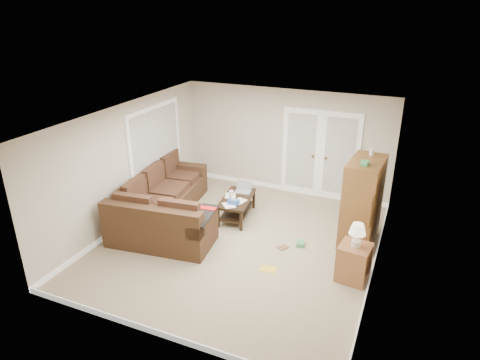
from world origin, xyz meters
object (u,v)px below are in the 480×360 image
at_px(sectional_sofa, 164,208).
at_px(coffee_table, 237,206).
at_px(tv_armoire, 362,202).
at_px(side_cabinet, 354,259).

height_order(sectional_sofa, coffee_table, sectional_sofa).
distance_m(coffee_table, tv_armoire, 2.63).
bearing_deg(coffee_table, sectional_sofa, -153.52).
height_order(coffee_table, side_cabinet, side_cabinet).
height_order(sectional_sofa, tv_armoire, tv_armoire).
height_order(tv_armoire, side_cabinet, tv_armoire).
relative_size(sectional_sofa, side_cabinet, 2.99).
xyz_separation_m(coffee_table, tv_armoire, (2.57, 0.00, 0.59)).
distance_m(tv_armoire, side_cabinet, 1.36).
bearing_deg(sectional_sofa, side_cabinet, -12.59).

